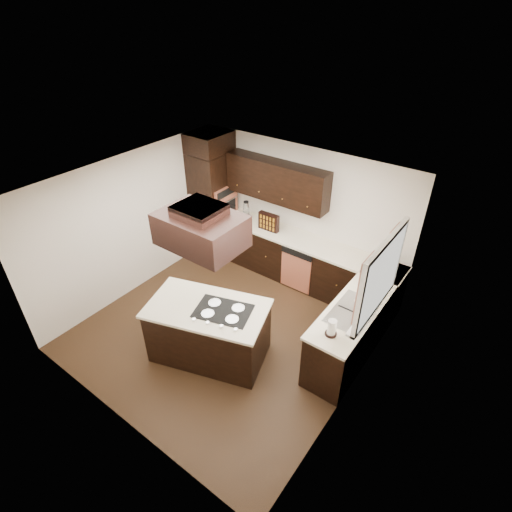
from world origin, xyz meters
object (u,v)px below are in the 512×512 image
at_px(oven_column, 213,204).
at_px(spice_rack, 269,222).
at_px(island, 209,332).
at_px(range_hood, 201,230).

relative_size(oven_column, spice_rack, 5.28).
xyz_separation_m(island, spice_rack, (-0.54, 2.30, 0.65)).
distance_m(oven_column, range_hood, 3.13).
distance_m(island, range_hood, 1.72).
xyz_separation_m(oven_column, island, (1.88, -2.28, -0.62)).
bearing_deg(range_hood, oven_column, 129.74).
bearing_deg(oven_column, island, -50.50).
bearing_deg(island, range_hood, 87.25).
height_order(oven_column, range_hood, range_hood).
bearing_deg(spice_rack, island, -78.75).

